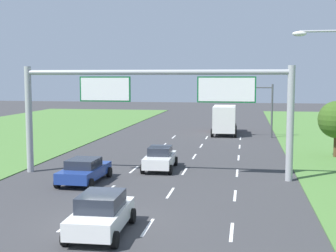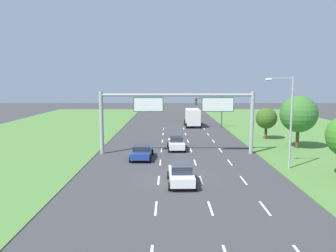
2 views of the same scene
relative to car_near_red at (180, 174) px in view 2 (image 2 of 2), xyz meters
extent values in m
plane|color=#38383A|center=(-0.06, 1.05, -0.83)|extent=(200.00, 200.00, 0.00)
cube|color=white|center=(-1.81, -4.95, -0.83)|extent=(0.14, 2.40, 0.01)
cube|color=white|center=(-1.81, 1.05, -0.83)|extent=(0.14, 2.40, 0.01)
cube|color=white|center=(-1.81, 7.05, -0.83)|extent=(0.14, 2.40, 0.01)
cube|color=white|center=(-1.81, 13.05, -0.83)|extent=(0.14, 2.40, 0.01)
cube|color=white|center=(-1.81, 19.05, -0.83)|extent=(0.14, 2.40, 0.01)
cube|color=white|center=(-1.81, 25.05, -0.83)|extent=(0.14, 2.40, 0.01)
cube|color=white|center=(-1.81, 31.05, -0.83)|extent=(0.14, 2.40, 0.01)
cube|color=white|center=(1.69, -4.95, -0.83)|extent=(0.14, 2.40, 0.01)
cube|color=white|center=(1.69, 1.05, -0.83)|extent=(0.14, 2.40, 0.01)
cube|color=white|center=(1.69, 7.05, -0.83)|extent=(0.14, 2.40, 0.01)
cube|color=white|center=(1.69, 13.05, -0.83)|extent=(0.14, 2.40, 0.01)
cube|color=white|center=(1.69, 19.05, -0.83)|extent=(0.14, 2.40, 0.01)
cube|color=white|center=(1.69, 25.05, -0.83)|extent=(0.14, 2.40, 0.01)
cube|color=white|center=(1.69, 31.05, -0.83)|extent=(0.14, 2.40, 0.01)
cube|color=white|center=(5.19, -4.95, -0.83)|extent=(0.14, 2.40, 0.01)
cube|color=white|center=(5.19, 1.05, -0.83)|extent=(0.14, 2.40, 0.01)
cube|color=white|center=(5.19, 7.05, -0.83)|extent=(0.14, 2.40, 0.01)
cube|color=white|center=(5.19, 13.05, -0.83)|extent=(0.14, 2.40, 0.01)
cube|color=white|center=(5.19, 19.05, -0.83)|extent=(0.14, 2.40, 0.01)
cube|color=white|center=(5.19, 25.05, -0.83)|extent=(0.14, 2.40, 0.01)
cube|color=white|center=(5.19, 31.05, -0.83)|extent=(0.14, 2.40, 0.01)
cube|color=white|center=(0.00, -0.01, -0.16)|extent=(1.98, 4.19, 0.70)
cube|color=#232833|center=(0.00, 0.02, 0.50)|extent=(1.65, 2.19, 0.63)
cylinder|color=black|center=(-0.99, 1.49, -0.51)|extent=(0.24, 0.65, 0.64)
cylinder|color=black|center=(0.91, 1.54, -0.51)|extent=(0.24, 0.65, 0.64)
cylinder|color=black|center=(-0.91, -1.55, -0.51)|extent=(0.24, 0.65, 0.64)
cylinder|color=black|center=(0.99, -1.50, -0.51)|extent=(0.24, 0.65, 0.64)
cube|color=navy|center=(-3.80, 8.75, -0.21)|extent=(2.06, 4.53, 0.62)
cube|color=#232833|center=(-3.81, 8.61, 0.36)|extent=(1.71, 2.06, 0.52)
cylinder|color=black|center=(-4.76, 10.46, -0.51)|extent=(0.23, 0.64, 0.64)
cylinder|color=black|center=(-2.77, 10.42, -0.51)|extent=(0.23, 0.64, 0.64)
cylinder|color=black|center=(-4.84, 7.08, -0.51)|extent=(0.23, 0.64, 0.64)
cylinder|color=black|center=(-2.85, 7.04, -0.51)|extent=(0.23, 0.64, 0.64)
cube|color=white|center=(-0.06, 13.43, -0.17)|extent=(1.94, 4.33, 0.69)
cube|color=#232833|center=(-0.07, 13.50, 0.46)|extent=(1.55, 2.01, 0.56)
cylinder|color=black|center=(-1.03, 14.98, -0.51)|extent=(0.24, 0.65, 0.64)
cylinder|color=black|center=(0.79, 15.04, -0.51)|extent=(0.24, 0.65, 0.64)
cylinder|color=black|center=(-0.92, 11.81, -0.51)|extent=(0.24, 0.65, 0.64)
cylinder|color=black|center=(0.91, 11.87, -0.51)|extent=(0.24, 0.65, 0.64)
cube|color=#B21E19|center=(3.34, 37.07, 0.72)|extent=(2.23, 2.14, 2.20)
cube|color=silver|center=(3.40, 33.40, 0.99)|extent=(2.44, 4.97, 2.75)
cylinder|color=black|center=(2.20, 37.55, -0.38)|extent=(0.30, 0.90, 0.90)
cylinder|color=black|center=(4.46, 37.59, -0.38)|extent=(0.30, 0.90, 0.90)
cylinder|color=black|center=(2.16, 35.25, -0.38)|extent=(0.30, 0.90, 0.90)
cylinder|color=black|center=(4.58, 35.29, -0.38)|extent=(0.30, 0.90, 0.90)
cylinder|color=black|center=(2.22, 31.51, -0.38)|extent=(0.30, 0.90, 0.90)
cylinder|color=black|center=(4.64, 31.55, -0.38)|extent=(0.30, 0.90, 0.90)
cylinder|color=#9EA0A5|center=(-8.46, 11.21, 2.67)|extent=(0.44, 0.44, 7.00)
cylinder|color=#9EA0A5|center=(8.34, 11.21, 2.67)|extent=(0.44, 0.44, 7.00)
cylinder|color=#9EA0A5|center=(-0.06, 11.21, 5.77)|extent=(16.80, 0.32, 0.32)
cube|color=#0C5B28|center=(-3.21, 11.21, 4.71)|extent=(3.33, 0.12, 1.60)
cube|color=white|center=(-3.21, 11.15, 4.71)|extent=(3.17, 0.01, 1.44)
cube|color=#0C5B28|center=(4.49, 11.21, 4.71)|extent=(3.57, 0.12, 1.60)
cube|color=white|center=(4.49, 11.15, 4.71)|extent=(3.41, 0.01, 1.44)
cylinder|color=#47494F|center=(8.38, 32.08, 1.97)|extent=(0.20, 0.20, 5.60)
cylinder|color=#47494F|center=(6.13, 32.08, 4.42)|extent=(4.50, 0.14, 0.14)
cube|color=black|center=(3.88, 32.08, 3.77)|extent=(0.32, 0.36, 1.10)
sphere|color=red|center=(3.88, 31.88, 4.14)|extent=(0.22, 0.22, 0.22)
sphere|color=orange|center=(3.88, 31.88, 3.77)|extent=(0.22, 0.22, 0.22)
sphere|color=green|center=(3.88, 31.88, 3.40)|extent=(0.22, 0.22, 0.22)
cylinder|color=#9EA0A5|center=(10.22, 4.59, 3.42)|extent=(0.18, 0.18, 8.50)
cylinder|color=#9EA0A5|center=(9.12, 4.59, 7.52)|extent=(2.20, 0.10, 0.10)
ellipsoid|color=silver|center=(8.02, 4.59, 7.42)|extent=(0.64, 0.32, 0.24)
cylinder|color=#513823|center=(14.67, 14.08, 0.45)|extent=(0.39, 0.39, 2.56)
sphere|color=#356B2C|center=(14.67, 14.08, 3.38)|extent=(4.42, 4.42, 4.42)
cylinder|color=#513823|center=(12.73, 20.40, 0.12)|extent=(0.37, 0.37, 1.91)
sphere|color=#34561C|center=(12.73, 20.40, 2.17)|extent=(2.93, 2.93, 2.93)
camera|label=1|loc=(5.66, -17.63, 5.42)|focal=50.00mm
camera|label=2|loc=(-1.04, -25.04, 7.20)|focal=35.00mm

